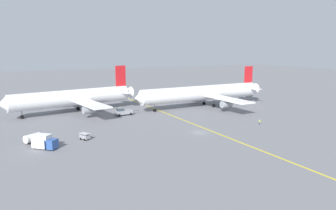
{
  "coord_description": "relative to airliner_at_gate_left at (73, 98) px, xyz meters",
  "views": [
    {
      "loc": [
        -46.62,
        -71.52,
        23.28
      ],
      "look_at": [
        1.99,
        23.39,
        4.0
      ],
      "focal_mm": 33.14,
      "sensor_mm": 36.0,
      "label": 1
    }
  ],
  "objects": [
    {
      "name": "ground_plane",
      "position": [
        26.24,
        -44.82,
        -5.53
      ],
      "size": [
        600.0,
        600.0,
        0.0
      ],
      "primitive_type": "plane",
      "color": "slate"
    },
    {
      "name": "taxiway_stripe",
      "position": [
        30.05,
        -34.82,
        -5.53
      ],
      "size": [
        1.96,
        120.0,
        0.01
      ],
      "primitive_type": "cube",
      "rotation": [
        0.0,
        0.0,
        0.01
      ],
      "color": "yellow",
      "rests_on": "ground"
    },
    {
      "name": "airliner_at_gate_left",
      "position": [
        0.0,
        0.0,
        0.0
      ],
      "size": [
        49.33,
        44.43,
        16.79
      ],
      "color": "white",
      "rests_on": "ground"
    },
    {
      "name": "airliner_being_pushed",
      "position": [
        49.04,
        -11.6,
        0.12
      ],
      "size": [
        59.02,
        48.71,
        15.84
      ],
      "color": "white",
      "rests_on": "ground"
    },
    {
      "name": "pushback_tug",
      "position": [
        14.7,
        -12.76,
        -4.29
      ],
      "size": [
        9.4,
        3.17,
        2.93
      ],
      "color": "gray",
      "rests_on": "ground"
    },
    {
      "name": "gse_fuel_bowser_stubby",
      "position": [
        -16.07,
        -33.95,
        -4.2
      ],
      "size": [
        5.14,
        4.23,
        2.4
      ],
      "color": "silver",
      "rests_on": "ground"
    },
    {
      "name": "gse_baggage_cart_near_cluster",
      "position": [
        -4.16,
        -37.07,
        -4.67
      ],
      "size": [
        2.68,
        3.15,
        1.71
      ],
      "color": "gray",
      "rests_on": "ground"
    },
    {
      "name": "gse_catering_truck_tall",
      "position": [
        -14.27,
        -40.43,
        -3.77
      ],
      "size": [
        5.86,
        5.79,
        3.5
      ],
      "color": "#2D5199",
      "rests_on": "ground"
    },
    {
      "name": "ground_crew_marshaller_foreground",
      "position": [
        48.04,
        -45.55,
        -4.72
      ],
      "size": [
        0.36,
        0.36,
        1.57
      ],
      "color": "#2D3351",
      "rests_on": "ground"
    }
  ]
}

